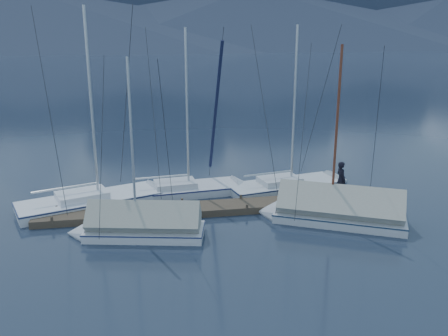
{
  "coord_description": "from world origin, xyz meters",
  "views": [
    {
      "loc": [
        -3.92,
        -19.57,
        8.5
      ],
      "look_at": [
        0.0,
        2.0,
        2.2
      ],
      "focal_mm": 38.0,
      "sensor_mm": 36.0,
      "label": 1
    }
  ],
  "objects_px": {
    "sailboat_open_mid": "(198,190)",
    "person": "(341,180)",
    "sailboat_open_right": "(299,185)",
    "sailboat_covered_far": "(134,227)",
    "sailboat_open_left": "(110,200)",
    "sailboat_covered_near": "(328,212)"
  },
  "relations": [
    {
      "from": "sailboat_open_mid",
      "to": "person",
      "type": "distance_m",
      "value": 7.65
    },
    {
      "from": "sailboat_open_mid",
      "to": "sailboat_covered_far",
      "type": "height_order",
      "value": "sailboat_open_mid"
    },
    {
      "from": "sailboat_open_right",
      "to": "sailboat_covered_far",
      "type": "xyz_separation_m",
      "value": [
        -9.17,
        -4.97,
        0.24
      ]
    },
    {
      "from": "sailboat_open_right",
      "to": "sailboat_covered_near",
      "type": "relative_size",
      "value": 1.1
    },
    {
      "from": "sailboat_open_mid",
      "to": "person",
      "type": "bearing_deg",
      "value": -23.07
    },
    {
      "from": "sailboat_open_right",
      "to": "sailboat_covered_far",
      "type": "relative_size",
      "value": 1.17
    },
    {
      "from": "person",
      "to": "sailboat_open_right",
      "type": "bearing_deg",
      "value": 18.28
    },
    {
      "from": "sailboat_open_left",
      "to": "sailboat_open_mid",
      "type": "xyz_separation_m",
      "value": [
        4.68,
        0.85,
        -0.02
      ]
    },
    {
      "from": "sailboat_open_left",
      "to": "person",
      "type": "height_order",
      "value": "sailboat_open_left"
    },
    {
      "from": "sailboat_covered_near",
      "to": "sailboat_covered_far",
      "type": "distance_m",
      "value": 8.89
    },
    {
      "from": "sailboat_open_mid",
      "to": "sailboat_covered_far",
      "type": "bearing_deg",
      "value": -123.4
    },
    {
      "from": "sailboat_covered_near",
      "to": "sailboat_covered_far",
      "type": "bearing_deg",
      "value": -179.24
    },
    {
      "from": "person",
      "to": "sailboat_covered_near",
      "type": "bearing_deg",
      "value": 138.3
    },
    {
      "from": "sailboat_open_left",
      "to": "person",
      "type": "distance_m",
      "value": 11.88
    },
    {
      "from": "sailboat_open_left",
      "to": "sailboat_covered_far",
      "type": "distance_m",
      "value": 4.55
    },
    {
      "from": "sailboat_open_left",
      "to": "sailboat_covered_near",
      "type": "xyz_separation_m",
      "value": [
        10.13,
        -4.25,
        0.26
      ]
    },
    {
      "from": "sailboat_open_mid",
      "to": "sailboat_open_right",
      "type": "distance_m",
      "value": 5.73
    },
    {
      "from": "sailboat_open_right",
      "to": "sailboat_covered_near",
      "type": "xyz_separation_m",
      "value": [
        -0.27,
        -4.85,
        0.27
      ]
    },
    {
      "from": "sailboat_open_mid",
      "to": "person",
      "type": "relative_size",
      "value": 5.1
    },
    {
      "from": "person",
      "to": "sailboat_covered_far",
      "type": "bearing_deg",
      "value": 95.9
    },
    {
      "from": "sailboat_covered_far",
      "to": "sailboat_open_right",
      "type": "bearing_deg",
      "value": 28.48
    },
    {
      "from": "sailboat_open_right",
      "to": "sailboat_covered_near",
      "type": "height_order",
      "value": "sailboat_open_right"
    }
  ]
}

